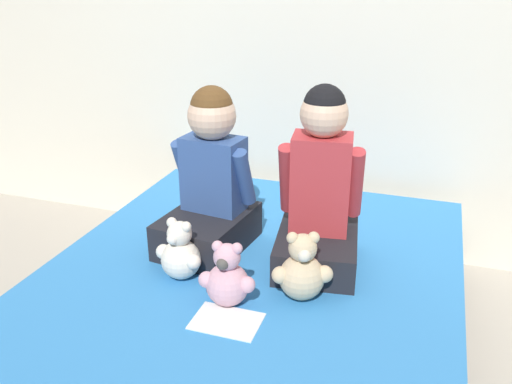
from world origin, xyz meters
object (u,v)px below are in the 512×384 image
Objects in this scene: child_on_right at (320,193)px; teddy_bear_held_by_right_child at (302,271)px; child_on_left at (211,183)px; sign_card at (227,321)px; teddy_bear_held_by_left_child at (180,254)px; bed at (243,326)px; teddy_bear_between_children at (228,279)px.

child_on_right is 2.74× the size of teddy_bear_held_by_right_child.
child_on_right reaches higher than child_on_left.
teddy_bear_held_by_left_child is at bearing 141.87° from sign_card.
teddy_bear_held_by_left_child reaches higher than bed.
child_on_left is at bearing 102.51° from teddy_bear_held_by_left_child.
teddy_bear_held_by_right_child is (0.01, -0.26, -0.17)m from child_on_right.
teddy_bear_held_by_right_child is 1.07× the size of teddy_bear_between_children.
sign_card is (0.24, -0.47, -0.26)m from child_on_left.
bed is at bearing -40.81° from child_on_left.
teddy_bear_held_by_left_child is 1.06× the size of sign_card.
child_on_right is (0.21, 0.23, 0.46)m from bed.
sign_card is (0.03, -0.23, 0.19)m from bed.
sign_card is at bearing -81.97° from bed.
bed is at bearing 85.25° from teddy_bear_between_children.
child_on_right is at bearing 45.98° from teddy_bear_held_by_left_child.
sign_card is (0.25, -0.19, -0.09)m from teddy_bear_held_by_left_child.
bed is 0.54m from child_on_left.
bed is 8.09× the size of teddy_bear_held_by_right_child.
child_on_left is 2.79× the size of teddy_bear_held_by_left_child.
child_on_left is 2.97× the size of sign_card.
child_on_left is at bearing 114.33° from teddy_bear_between_children.
teddy_bear_held_by_left_child is 0.43m from teddy_bear_held_by_right_child.
teddy_bear_between_children is 0.14m from sign_card.
teddy_bear_held_by_right_child is 0.29m from sign_card.
child_on_left reaches higher than teddy_bear_held_by_left_child.
child_on_right is at bearing 55.17° from teddy_bear_between_children.
teddy_bear_held_by_left_child is 0.33m from sign_card.
child_on_right reaches higher than bed.
teddy_bear_held_by_right_child is at bearing -96.94° from child_on_right.
bed is 0.36m from teddy_bear_held_by_right_child.
child_on_left is 2.78× the size of teddy_bear_between_children.
teddy_bear_held_by_right_child reaches higher than teddy_bear_between_children.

